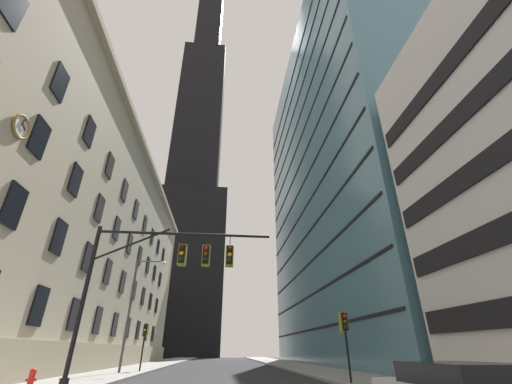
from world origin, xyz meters
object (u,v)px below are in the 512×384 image
traffic_light_near_right (344,326)px  fire_hydrant (31,379)px  street_lamppost (135,302)px  traffic_light_far_left (145,333)px  traffic_signal_mast (172,266)px

traffic_light_near_right → fire_hydrant: size_ratio=4.09×
street_lamppost → fire_hydrant: size_ratio=10.27×
traffic_light_near_right → traffic_light_far_left: bearing=138.0°
street_lamppost → fire_hydrant: street_lamppost is taller
traffic_light_near_right → street_lamppost: bearing=144.9°
traffic_light_far_left → traffic_signal_mast: bearing=-75.0°
traffic_light_near_right → fire_hydrant: (-14.66, -2.53, -2.31)m
street_lamppost → fire_hydrant: (-0.50, -12.49, -4.68)m
traffic_signal_mast → traffic_light_far_left: traffic_signal_mast is taller
traffic_signal_mast → traffic_light_near_right: (9.40, 2.86, -2.45)m
traffic_light_far_left → street_lamppost: 3.17m
traffic_signal_mast → traffic_light_far_left: 15.65m
traffic_signal_mast → fire_hydrant: 7.10m
traffic_light_near_right → street_lamppost: 17.47m
traffic_signal_mast → street_lamppost: bearing=110.3°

